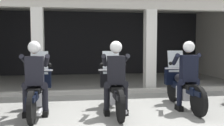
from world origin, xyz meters
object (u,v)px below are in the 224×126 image
(motorcycle_left, at_px, (37,90))
(police_officer_right, at_px, (188,70))
(police_officer_left, at_px, (35,72))
(police_officer_center, at_px, (116,71))
(motorcycle_right, at_px, (182,86))
(motorcycle_center, at_px, (114,89))

(motorcycle_left, height_order, police_officer_right, police_officer_right)
(police_officer_left, relative_size, police_officer_center, 1.00)
(motorcycle_right, distance_m, police_officer_right, 0.52)
(police_officer_center, bearing_deg, motorcycle_left, 176.33)
(motorcycle_center, relative_size, police_officer_right, 1.29)
(motorcycle_left, xyz_separation_m, motorcycle_right, (3.37, 0.01, 0.00))
(motorcycle_left, bearing_deg, police_officer_left, -80.57)
(motorcycle_left, height_order, police_officer_left, police_officer_left)
(police_officer_left, xyz_separation_m, police_officer_center, (1.69, -0.12, 0.00))
(motorcycle_left, relative_size, police_officer_left, 1.29)
(police_officer_center, distance_m, police_officer_right, 1.69)
(police_officer_left, bearing_deg, motorcycle_center, 15.23)
(motorcycle_center, height_order, police_officer_center, police_officer_center)
(motorcycle_left, distance_m, police_officer_center, 1.79)
(police_officer_left, relative_size, police_officer_right, 1.00)
(motorcycle_right, bearing_deg, police_officer_right, -78.57)
(motorcycle_right, relative_size, police_officer_right, 1.29)
(police_officer_right, bearing_deg, police_officer_center, -164.05)
(motorcycle_center, relative_size, police_officer_center, 1.29)
(motorcycle_right, bearing_deg, police_officer_center, -154.67)
(motorcycle_left, bearing_deg, police_officer_center, -3.78)
(police_officer_center, xyz_separation_m, police_officer_right, (1.69, 0.13, 0.00))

